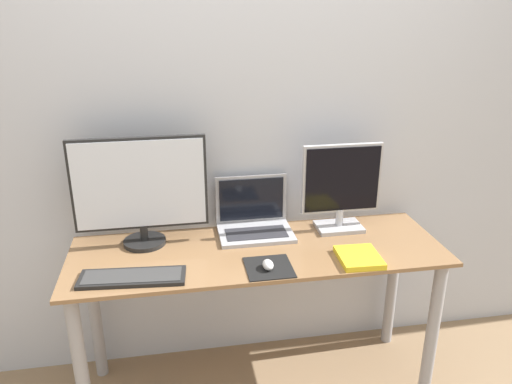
# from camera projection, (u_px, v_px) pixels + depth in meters

# --- Properties ---
(wall_back) EXTENTS (7.00, 0.05, 2.50)m
(wall_back) POSITION_uv_depth(u_px,v_px,m) (246.00, 126.00, 2.39)
(wall_back) COLOR silver
(wall_back) RESTS_ON ground_plane
(desk) EXTENTS (1.68, 0.56, 0.76)m
(desk) POSITION_uv_depth(u_px,v_px,m) (258.00, 279.00, 2.30)
(desk) COLOR olive
(desk) RESTS_ON ground_plane
(monitor_left) EXTENTS (0.59, 0.19, 0.50)m
(monitor_left) POSITION_uv_depth(u_px,v_px,m) (140.00, 190.00, 2.21)
(monitor_left) COLOR black
(monitor_left) RESTS_ON desk
(monitor_right) EXTENTS (0.38, 0.16, 0.43)m
(monitor_right) POSITION_uv_depth(u_px,v_px,m) (341.00, 187.00, 2.38)
(monitor_right) COLOR #B2B2B7
(monitor_right) RESTS_ON desk
(laptop) EXTENTS (0.35, 0.25, 0.26)m
(laptop) POSITION_uv_depth(u_px,v_px,m) (254.00, 219.00, 2.41)
(laptop) COLOR #ADADB2
(laptop) RESTS_ON desk
(keyboard) EXTENTS (0.43, 0.18, 0.02)m
(keyboard) POSITION_uv_depth(u_px,v_px,m) (132.00, 277.00, 2.01)
(keyboard) COLOR black
(keyboard) RESTS_ON desk
(mousepad) EXTENTS (0.20, 0.20, 0.00)m
(mousepad) POSITION_uv_depth(u_px,v_px,m) (269.00, 267.00, 2.09)
(mousepad) COLOR black
(mousepad) RESTS_ON desk
(mouse) EXTENTS (0.05, 0.07, 0.04)m
(mouse) POSITION_uv_depth(u_px,v_px,m) (268.00, 265.00, 2.07)
(mouse) COLOR silver
(mouse) RESTS_ON mousepad
(book) EXTENTS (0.18, 0.21, 0.03)m
(book) POSITION_uv_depth(u_px,v_px,m) (359.00, 257.00, 2.15)
(book) COLOR yellow
(book) RESTS_ON desk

